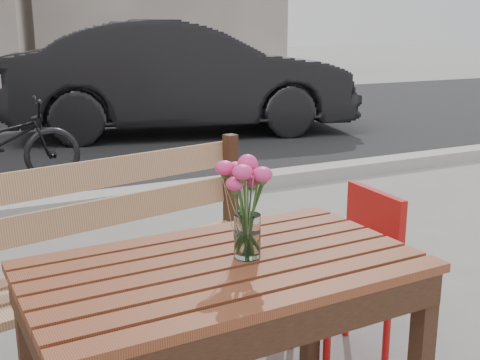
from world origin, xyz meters
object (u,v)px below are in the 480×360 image
object	(u,v)px
main_vase	(247,194)
parked_car	(182,78)
main_table	(225,299)
red_chair	(354,263)

from	to	relation	value
main_vase	parked_car	world-z (taller)	parked_car
main_table	red_chair	world-z (taller)	red_chair
main_vase	parked_car	size ratio (longest dim) A/B	0.07
main_table	parked_car	size ratio (longest dim) A/B	0.26
main_table	parked_car	world-z (taller)	parked_car
red_chair	main_vase	distance (m)	0.97
main_table	red_chair	size ratio (longest dim) A/B	1.61
red_chair	main_vase	size ratio (longest dim) A/B	2.32
main_table	parked_car	xyz separation A→B (m)	(2.35, 6.25, 0.15)
red_chair	main_vase	bearing A→B (deg)	-58.86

